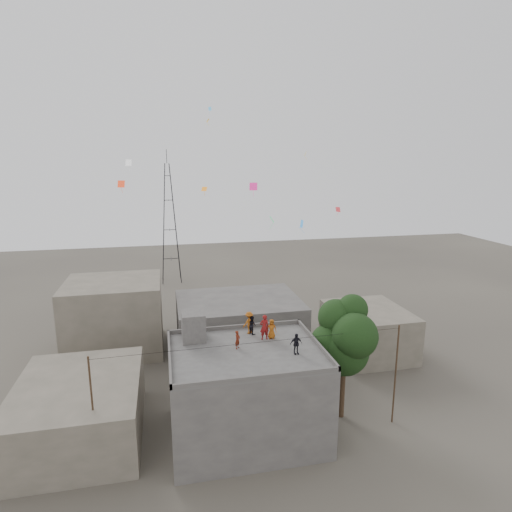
# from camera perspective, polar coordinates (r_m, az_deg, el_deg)

# --- Properties ---
(ground) EXTENTS (140.00, 140.00, 0.00)m
(ground) POSITION_cam_1_polar(r_m,az_deg,el_deg) (31.95, -1.33, -22.50)
(ground) COLOR #423D36
(ground) RESTS_ON ground
(main_building) EXTENTS (10.00, 8.00, 6.10)m
(main_building) POSITION_cam_1_polar(r_m,az_deg,el_deg) (30.30, -1.36, -17.78)
(main_building) COLOR #4B4946
(main_building) RESTS_ON ground
(parapet) EXTENTS (10.00, 8.00, 0.30)m
(parapet) POSITION_cam_1_polar(r_m,az_deg,el_deg) (28.81, -1.40, -12.28)
(parapet) COLOR #4B4946
(parapet) RESTS_ON main_building
(stair_head_box) EXTENTS (1.60, 1.80, 2.00)m
(stair_head_box) POSITION_cam_1_polar(r_m,az_deg,el_deg) (30.49, -8.35, -9.24)
(stair_head_box) COLOR #4B4946
(stair_head_box) RESTS_ON main_building
(neighbor_west) EXTENTS (8.00, 10.00, 4.00)m
(neighbor_west) POSITION_cam_1_polar(r_m,az_deg,el_deg) (32.72, -22.46, -18.46)
(neighbor_west) COLOR #5F594B
(neighbor_west) RESTS_ON ground
(neighbor_north) EXTENTS (12.00, 9.00, 5.00)m
(neighbor_north) POSITION_cam_1_polar(r_m,az_deg,el_deg) (43.29, -2.31, -8.93)
(neighbor_north) COLOR #4B4946
(neighbor_north) RESTS_ON ground
(neighbor_northwest) EXTENTS (9.00, 8.00, 7.00)m
(neighbor_northwest) POSITION_cam_1_polar(r_m,az_deg,el_deg) (44.54, -18.32, -7.58)
(neighbor_northwest) COLOR #5F594B
(neighbor_northwest) RESTS_ON ground
(neighbor_east) EXTENTS (7.00, 8.00, 4.40)m
(neighbor_east) POSITION_cam_1_polar(r_m,az_deg,el_deg) (43.50, 14.66, -9.66)
(neighbor_east) COLOR #5F594B
(neighbor_east) RESTS_ON ground
(tree) EXTENTS (4.90, 4.60, 9.10)m
(tree) POSITION_cam_1_polar(r_m,az_deg,el_deg) (31.49, 11.90, -10.62)
(tree) COLOR black
(tree) RESTS_ON ground
(utility_line) EXTENTS (20.12, 0.62, 7.40)m
(utility_line) POSITION_cam_1_polar(r_m,az_deg,el_deg) (28.94, 0.14, -17.57)
(utility_line) COLOR black
(utility_line) RESTS_ON ground
(transmission_tower) EXTENTS (2.97, 2.97, 20.01)m
(transmission_tower) POSITION_cam_1_polar(r_m,az_deg,el_deg) (66.34, -11.46, 4.28)
(transmission_tower) COLOR black
(transmission_tower) RESTS_ON ground
(person_red_adult) EXTENTS (0.70, 0.50, 1.81)m
(person_red_adult) POSITION_cam_1_polar(r_m,az_deg,el_deg) (30.26, 1.11, -9.47)
(person_red_adult) COLOR maroon
(person_red_adult) RESTS_ON main_building
(person_orange_child) EXTENTS (0.74, 0.54, 1.40)m
(person_orange_child) POSITION_cam_1_polar(r_m,az_deg,el_deg) (30.52, 2.10, -9.68)
(person_orange_child) COLOR #A04F12
(person_orange_child) RESTS_ON main_building
(person_dark_child) EXTENTS (0.74, 0.81, 1.35)m
(person_dark_child) POSITION_cam_1_polar(r_m,az_deg,el_deg) (31.28, -0.53, -9.16)
(person_dark_child) COLOR black
(person_dark_child) RESTS_ON main_building
(person_dark_adult) EXTENTS (0.85, 0.41, 1.40)m
(person_dark_adult) POSITION_cam_1_polar(r_m,az_deg,el_deg) (28.31, 5.37, -11.57)
(person_dark_adult) COLOR black
(person_dark_adult) RESTS_ON main_building
(person_orange_adult) EXTENTS (1.21, 1.00, 1.63)m
(person_orange_adult) POSITION_cam_1_polar(r_m,az_deg,el_deg) (31.30, -0.92, -8.87)
(person_orange_adult) COLOR #9A4C11
(person_orange_adult) RESTS_ON main_building
(person_red_child) EXTENTS (0.52, 0.54, 1.25)m
(person_red_child) POSITION_cam_1_polar(r_m,az_deg,el_deg) (29.00, -2.48, -11.09)
(person_red_child) COLOR maroon
(person_red_child) RESTS_ON main_building
(kites) EXTENTS (17.77, 14.18, 9.97)m
(kites) POSITION_cam_1_polar(r_m,az_deg,el_deg) (33.50, -1.55, 9.56)
(kites) COLOR #FF401A
(kites) RESTS_ON ground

